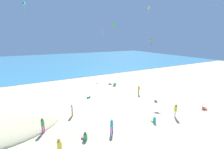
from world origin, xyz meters
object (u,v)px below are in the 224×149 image
object	(u,v)px
cooler_box	(89,97)
person_3	(139,90)
person_1	(60,147)
kite_yellow	(151,39)
person_0	(72,109)
person_2	(43,124)
kite_lime	(149,8)
person_5	(85,136)
kite_teal	(23,2)
beach_chair_far_left	(114,85)
person_4	(112,125)
person_7	(176,110)
beach_chair_mid_beach	(31,112)
person_6	(154,120)
kite_green	(114,25)
kite_pink	(103,30)
beach_chair_far_right	(204,107)

from	to	relation	value
cooler_box	person_3	distance (m)	8.19
person_1	kite_yellow	world-z (taller)	kite_yellow
person_0	person_2	world-z (taller)	person_2
person_3	kite_lime	world-z (taller)	kite_lime
person_2	person_5	distance (m)	4.43
kite_lime	kite_teal	bearing A→B (deg)	178.52
beach_chair_far_left	person_0	world-z (taller)	person_0
beach_chair_far_left	kite_teal	bearing A→B (deg)	-46.26
beach_chair_far_left	person_0	distance (m)	12.72
person_3	kite_yellow	distance (m)	8.27
person_4	person_3	bearing A→B (deg)	140.84
person_1	person_7	xyz separation A→B (m)	(12.92, 0.02, -0.07)
person_5	kite_teal	size ratio (longest dim) A/B	0.45
beach_chair_far_left	person_0	size ratio (longest dim) A/B	0.58
kite_yellow	beach_chair_mid_beach	bearing A→B (deg)	177.26
beach_chair_mid_beach	person_3	size ratio (longest dim) A/B	0.47
person_2	person_3	world-z (taller)	person_2
person_6	kite_lime	world-z (taller)	kite_lime
cooler_box	person_4	size ratio (longest dim) A/B	0.41
person_0	kite_yellow	distance (m)	15.72
person_1	person_0	bearing A→B (deg)	92.32
person_5	kite_green	size ratio (longest dim) A/B	0.52
person_3	person_7	world-z (taller)	person_7
person_7	kite_pink	size ratio (longest dim) A/B	0.99
person_0	kite_teal	bearing A→B (deg)	113.24
person_0	kite_green	distance (m)	26.04
person_4	kite_teal	distance (m)	20.72
beach_chair_mid_beach	person_5	distance (m)	8.65
kite_pink	kite_green	bearing A→B (deg)	-17.85
person_7	kite_yellow	world-z (taller)	kite_yellow
person_6	kite_teal	bearing A→B (deg)	28.45
beach_chair_far_right	person_5	world-z (taller)	person_5
person_6	person_7	xyz separation A→B (m)	(2.95, -0.33, 0.65)
kite_teal	person_1	bearing A→B (deg)	-84.93
person_0	person_5	xyz separation A→B (m)	(0.01, -4.84, -0.55)
beach_chair_far_left	kite_yellow	world-z (taller)	kite_yellow
person_5	kite_lime	bearing A→B (deg)	-80.92
person_7	person_3	bearing A→B (deg)	-34.43
person_6	kite_pink	size ratio (longest dim) A/B	0.47
cooler_box	person_6	world-z (taller)	person_6
beach_chair_mid_beach	kite_pink	distance (m)	25.62
kite_green	kite_pink	bearing A→B (deg)	162.15
person_6	kite_yellow	size ratio (longest dim) A/B	0.67
beach_chair_mid_beach	person_4	bearing A→B (deg)	-135.00
person_4	kite_yellow	world-z (taller)	kite_yellow
person_1	kite_pink	world-z (taller)	kite_pink
beach_chair_far_left	kite_green	distance (m)	16.45
beach_chair_mid_beach	beach_chair_far_left	distance (m)	15.28
person_5	kite_lime	xyz separation A→B (m)	(18.72, 13.81, 14.80)
beach_chair_far_left	person_5	bearing A→B (deg)	12.53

